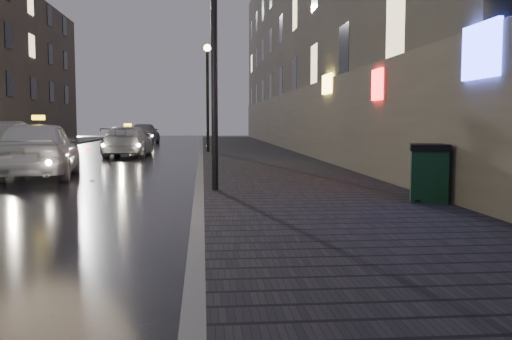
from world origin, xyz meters
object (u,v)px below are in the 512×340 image
Objects in this scene: lamp_near at (214,36)px; taxi_mid at (128,141)px; car_far at (144,133)px; taxi_near at (39,149)px; lamp_far at (208,84)px; trash_bin at (429,172)px.

taxi_mid is at bearing 104.17° from lamp_near.
lamp_near is 31.10m from car_far.
taxi_mid is (1.26, 10.26, -0.14)m from taxi_near.
lamp_far is 4.87× the size of trash_bin.
taxi_near reaches higher than car_far.
lamp_far is (0.00, 16.00, 0.00)m from lamp_near.
taxi_near reaches higher than taxi_mid.
lamp_far is 15.59m from car_far.
lamp_near is 1.06× the size of taxi_near.
trash_bin is 0.23× the size of car_far.
taxi_mid is (-3.79, -0.98, -2.78)m from lamp_far.
car_far is (-4.60, 30.64, -2.70)m from lamp_near.
taxi_near is at bearing 160.70° from trash_bin.
lamp_near is at bearing 102.51° from car_far.
car_far is at bearing -85.86° from taxi_mid.
lamp_near is at bearing 129.74° from taxi_near.
car_far is (-0.81, 15.62, 0.08)m from taxi_mid.
taxi_mid is at bearing -103.93° from taxi_near.
lamp_near is 5.32m from trash_bin.
lamp_far is 18.86m from trash_bin.
taxi_mid is 1.05× the size of car_far.
car_far is (-8.55, 32.87, 0.09)m from trash_bin.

